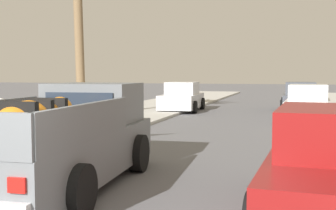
{
  "coord_description": "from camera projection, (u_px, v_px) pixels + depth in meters",
  "views": [
    {
      "loc": [
        2.5,
        -3.43,
        2.0
      ],
      "look_at": [
        -0.56,
        7.23,
        1.2
      ],
      "focal_mm": 46.73,
      "sensor_mm": 36.0,
      "label": 1
    }
  ],
  "objects": [
    {
      "name": "pickup_truck",
      "position": [
        64.0,
        140.0,
        7.76
      ],
      "size": [
        2.44,
        5.31,
        1.8
      ],
      "color": "slate",
      "rests_on": "ground"
    },
    {
      "name": "car_right_mid",
      "position": [
        300.0,
        97.0,
        23.56
      ],
      "size": [
        2.04,
        4.27,
        1.54
      ],
      "color": "#474C56",
      "rests_on": "ground"
    },
    {
      "name": "car_left_mid",
      "position": [
        182.0,
        98.0,
        23.31
      ],
      "size": [
        2.19,
        4.33,
        1.54
      ],
      "color": "silver",
      "rests_on": "ground"
    },
    {
      "name": "curb_left",
      "position": [
        112.0,
        124.0,
        16.77
      ],
      "size": [
        0.16,
        60.0,
        0.1
      ],
      "primitive_type": "cube",
      "color": "silver",
      "rests_on": "ground"
    },
    {
      "name": "car_left_near",
      "position": [
        308.0,
        104.0,
        18.31
      ],
      "size": [
        2.17,
        4.32,
        1.54
      ],
      "color": "silver",
      "rests_on": "ground"
    },
    {
      "name": "car_right_near",
      "position": [
        335.0,
        168.0,
        5.96
      ],
      "size": [
        2.19,
        4.33,
        1.54
      ],
      "color": "maroon",
      "rests_on": "ground"
    },
    {
      "name": "sidewalk_left",
      "position": [
        89.0,
        123.0,
        17.03
      ],
      "size": [
        4.7,
        60.0,
        0.12
      ],
      "primitive_type": "cube",
      "color": "beige",
      "rests_on": "ground"
    }
  ]
}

